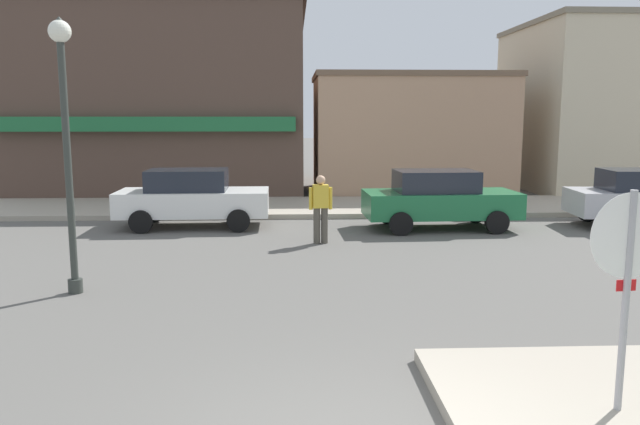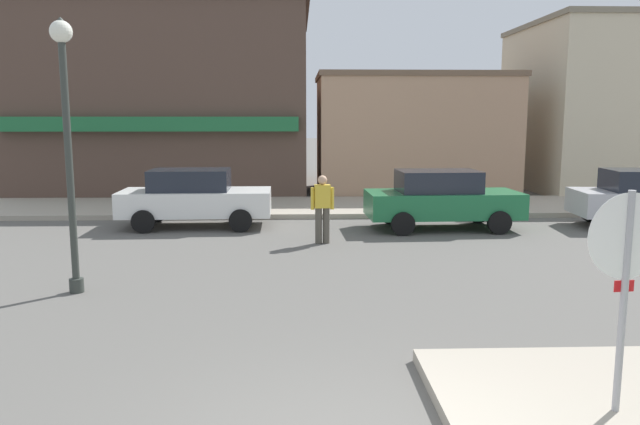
% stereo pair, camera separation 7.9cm
% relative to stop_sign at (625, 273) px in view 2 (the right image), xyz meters
% --- Properties ---
extents(kerb_far, '(80.00, 4.00, 0.15)m').
position_rel_stop_sign_xyz_m(kerb_far, '(-2.66, 14.30, -1.44)').
color(kerb_far, '#A89E8C').
rests_on(kerb_far, ground).
extents(stop_sign, '(0.82, 0.12, 2.30)m').
position_rel_stop_sign_xyz_m(stop_sign, '(0.00, 0.00, 0.00)').
color(stop_sign, '#9E9EA3').
rests_on(stop_sign, ground).
extents(lamp_post, '(0.36, 0.36, 4.54)m').
position_rel_stop_sign_xyz_m(lamp_post, '(-6.84, 4.86, 1.44)').
color(lamp_post, '#333833').
rests_on(lamp_post, ground).
extents(parked_car_nearest, '(4.04, 1.95, 1.56)m').
position_rel_stop_sign_xyz_m(parked_car_nearest, '(-5.85, 11.18, -0.71)').
color(parked_car_nearest, white).
rests_on(parked_car_nearest, ground).
extents(parked_car_second, '(4.06, 1.99, 1.56)m').
position_rel_stop_sign_xyz_m(parked_car_second, '(0.73, 10.62, -0.71)').
color(parked_car_second, '#1E6B3D').
rests_on(parked_car_second, ground).
extents(pedestrian_crossing_near, '(0.56, 0.25, 1.61)m').
position_rel_stop_sign_xyz_m(pedestrian_crossing_near, '(-2.50, 8.83, -0.65)').
color(pedestrian_crossing_near, '#4C473D').
rests_on(pedestrian_crossing_near, ground).
extents(building_corner_shop, '(11.06, 9.67, 7.25)m').
position_rel_stop_sign_xyz_m(building_corner_shop, '(-8.13, 20.88, 2.11)').
color(building_corner_shop, brown).
rests_on(building_corner_shop, ground).
extents(building_storefront_left_near, '(7.41, 5.13, 4.56)m').
position_rel_stop_sign_xyz_m(building_storefront_left_near, '(1.40, 18.87, 0.77)').
color(building_storefront_left_near, tan).
rests_on(building_storefront_left_near, ground).
extents(building_storefront_left_mid, '(7.31, 7.20, 6.65)m').
position_rel_stop_sign_xyz_m(building_storefront_left_mid, '(9.80, 19.58, 1.81)').
color(building_storefront_left_mid, beige).
rests_on(building_storefront_left_mid, ground).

